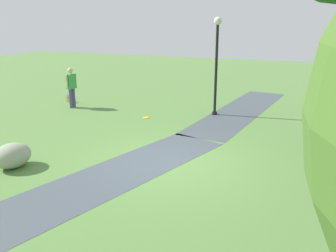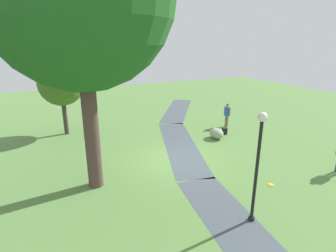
{
  "view_description": "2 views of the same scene",
  "coord_description": "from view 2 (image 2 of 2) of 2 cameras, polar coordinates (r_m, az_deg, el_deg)",
  "views": [
    {
      "loc": [
        8.26,
        3.05,
        3.57
      ],
      "look_at": [
        0.14,
        -0.1,
        0.99
      ],
      "focal_mm": 39.88,
      "sensor_mm": 36.0,
      "label": 1
    },
    {
      "loc": [
        -10.51,
        5.22,
        5.42
      ],
      "look_at": [
        1.56,
        -0.35,
        1.23
      ],
      "focal_mm": 28.62,
      "sensor_mm": 36.0,
      "label": 2
    }
  ],
  "objects": [
    {
      "name": "frisbee_on_grass",
      "position": [
        11.6,
        21.06,
        -11.58
      ],
      "size": [
        0.23,
        0.23,
        0.02
      ],
      "color": "yellow",
      "rests_on": "ground"
    },
    {
      "name": "backpack_by_boulder",
      "position": [
        16.69,
        11.92,
        -1.14
      ],
      "size": [
        0.29,
        0.3,
        0.4
      ],
      "color": "black",
      "rests_on": "ground"
    },
    {
      "name": "footpath_segment_far",
      "position": [
        22.4,
        2.06,
        3.51
      ],
      "size": [
        7.59,
        5.82,
        0.01
      ],
      "color": "#454E56",
      "rests_on": "ground"
    },
    {
      "name": "footpath_segment_mid",
      "position": [
        14.84,
        2.58,
        -3.93
      ],
      "size": [
        8.13,
        4.05,
        0.01
      ],
      "color": "#454E56",
      "rests_on": "ground"
    },
    {
      "name": "lamp_post",
      "position": [
        8.36,
        18.64,
        -6.23
      ],
      "size": [
        0.28,
        0.28,
        3.55
      ],
      "color": "black",
      "rests_on": "ground"
    },
    {
      "name": "footpath_segment_near",
      "position": [
        8.42,
        17.58,
        -23.54
      ],
      "size": [
        8.15,
        2.71,
        0.01
      ],
      "color": "#454E56",
      "rests_on": "ground"
    },
    {
      "name": "lawn_boulder",
      "position": [
        15.89,
        10.31,
        -1.57
      ],
      "size": [
        1.08,
        0.92,
        0.6
      ],
      "color": "#939D83",
      "rests_on": "ground"
    },
    {
      "name": "man_near_boulder",
      "position": [
        18.05,
        12.46,
        2.64
      ],
      "size": [
        0.52,
        0.26,
        1.59
      ],
      "color": "#7C7059",
      "rests_on": "ground"
    },
    {
      "name": "ground_plane",
      "position": [
        12.92,
        1.48,
        -7.3
      ],
      "size": [
        48.0,
        48.0,
        0.0
      ],
      "primitive_type": "plane",
      "color": "#598240"
    },
    {
      "name": "young_tree_near_path",
      "position": [
        16.98,
        -21.81,
        8.39
      ],
      "size": [
        2.62,
        2.62,
        4.42
      ],
      "color": "#433436",
      "rests_on": "ground"
    }
  ]
}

